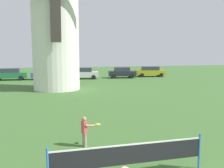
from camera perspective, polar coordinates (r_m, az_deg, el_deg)
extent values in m
cylinder|color=silver|center=(24.06, -13.25, 10.57)|extent=(4.44, 4.44, 9.94)
cylinder|color=blue|center=(6.72, -15.07, -18.82)|extent=(0.06, 0.06, 1.10)
cylinder|color=blue|center=(7.95, 20.05, -14.81)|extent=(0.06, 0.06, 1.10)
cube|color=black|center=(6.97, 4.21, -16.47)|extent=(4.38, 0.01, 0.55)
cube|color=white|center=(6.86, 4.24, -14.21)|extent=(4.38, 0.02, 0.04)
cylinder|color=#9E937F|center=(9.36, -6.78, -12.92)|extent=(0.10, 0.10, 0.52)
cylinder|color=#9E937F|center=(9.24, -6.40, -13.18)|extent=(0.10, 0.10, 0.52)
cube|color=#DB4C4C|center=(9.14, -6.64, -10.16)|extent=(0.21, 0.28, 0.46)
sphere|color=tan|center=(9.05, -6.67, -8.26)|extent=(0.17, 0.17, 0.17)
cylinder|color=tan|center=(9.29, -7.08, -10.01)|extent=(0.07, 0.07, 0.35)
cylinder|color=tan|center=(9.06, -5.34, -9.84)|extent=(0.36, 0.18, 0.13)
cylinder|color=yellow|center=(9.12, -4.55, -9.72)|extent=(0.22, 0.09, 0.04)
ellipsoid|color=yellow|center=(9.22, -3.32, -9.52)|extent=(0.25, 0.28, 0.03)
cube|color=#1E6638|center=(34.65, -23.12, 1.94)|extent=(4.28, 1.72, 0.70)
cube|color=#2D333D|center=(34.60, -23.18, 2.98)|extent=(2.40, 1.50, 0.56)
cylinder|color=black|center=(35.32, -20.55, 1.58)|extent=(0.60, 0.18, 0.60)
cylinder|color=black|center=(33.64, -20.88, 1.31)|extent=(0.60, 0.18, 0.60)
cylinder|color=black|center=(35.77, -25.18, 1.42)|extent=(0.60, 0.18, 0.60)
cube|color=#334C99|center=(33.84, -15.14, 2.16)|extent=(4.27, 1.94, 0.70)
cube|color=#2D333D|center=(33.80, -15.18, 3.22)|extent=(2.42, 1.63, 0.56)
cylinder|color=black|center=(34.64, -12.68, 1.76)|extent=(0.61, 0.21, 0.60)
cylinder|color=black|center=(32.95, -12.77, 1.49)|extent=(0.61, 0.21, 0.60)
cylinder|color=black|center=(34.85, -17.35, 1.64)|extent=(0.61, 0.21, 0.60)
cylinder|color=black|center=(33.17, -17.68, 1.37)|extent=(0.61, 0.21, 0.60)
cube|color=silver|center=(33.63, -6.89, 2.33)|extent=(4.39, 2.28, 0.70)
cube|color=#2D333D|center=(33.58, -6.90, 3.40)|extent=(2.53, 1.81, 0.56)
cylinder|color=black|center=(34.51, -4.49, 1.90)|extent=(0.62, 0.26, 0.60)
cylinder|color=black|center=(32.82, -4.41, 1.63)|extent=(0.62, 0.26, 0.60)
cylinder|color=black|center=(34.55, -9.22, 1.83)|extent=(0.62, 0.26, 0.60)
cylinder|color=black|center=(32.86, -9.38, 1.56)|extent=(0.62, 0.26, 0.60)
cube|color=#1E232D|center=(34.73, 2.39, 2.53)|extent=(4.04, 2.22, 0.70)
cube|color=#2D333D|center=(34.68, 2.40, 3.56)|extent=(2.34, 1.78, 0.56)
cylinder|color=black|center=(35.81, 4.26, 2.09)|extent=(0.62, 0.26, 0.60)
cylinder|color=black|center=(34.14, 4.77, 1.84)|extent=(0.62, 0.26, 0.60)
cylinder|color=black|center=(35.43, 0.10, 2.06)|extent=(0.62, 0.26, 0.60)
cylinder|color=black|center=(33.75, 0.41, 1.80)|extent=(0.62, 0.26, 0.60)
cube|color=#999919|center=(37.18, 9.09, 2.75)|extent=(4.57, 2.30, 0.70)
cube|color=#2D333D|center=(37.13, 9.11, 3.72)|extent=(2.64, 1.82, 0.56)
cylinder|color=black|center=(38.43, 10.89, 2.33)|extent=(0.62, 0.26, 0.60)
cylinder|color=black|center=(36.81, 11.67, 2.10)|extent=(0.62, 0.26, 0.60)
cylinder|color=black|center=(37.67, 6.56, 2.31)|extent=(0.62, 0.26, 0.60)
cylinder|color=black|center=(36.02, 7.15, 2.08)|extent=(0.62, 0.26, 0.60)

